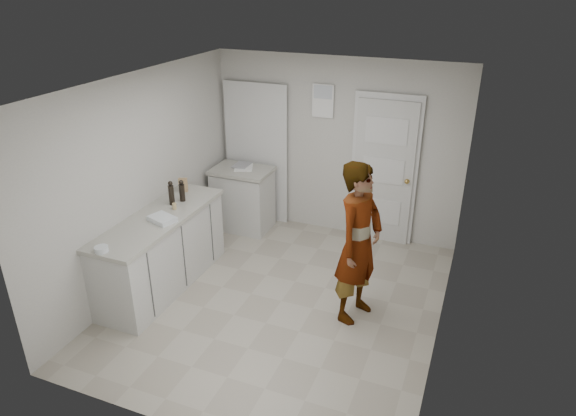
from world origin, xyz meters
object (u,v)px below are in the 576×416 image
at_px(baking_dish, 162,219).
at_px(person, 359,243).
at_px(oil_cruet_a, 182,191).
at_px(oil_cruet_b, 171,193).
at_px(cake_mix_box, 183,185).
at_px(egg_bowl, 101,249).
at_px(spice_jar, 174,206).

bearing_deg(baking_dish, person, 9.60).
xyz_separation_m(person, baking_dish, (-2.18, -0.37, 0.05)).
xyz_separation_m(oil_cruet_a, oil_cruet_b, (-0.06, -0.14, 0.01)).
bearing_deg(oil_cruet_a, cake_mix_box, 120.36).
distance_m(oil_cruet_a, egg_bowl, 1.39).
bearing_deg(egg_bowl, baking_dish, 78.56).
relative_size(cake_mix_box, egg_bowl, 1.28).
bearing_deg(person, cake_mix_box, 96.05).
relative_size(person, cake_mix_box, 9.99).
bearing_deg(cake_mix_box, oil_cruet_b, -100.29).
xyz_separation_m(cake_mix_box, oil_cruet_b, (0.09, -0.40, 0.05)).
relative_size(spice_jar, baking_dish, 0.21).
height_order(oil_cruet_b, egg_bowl, oil_cruet_b).
xyz_separation_m(person, spice_jar, (-2.23, -0.05, 0.07)).
distance_m(cake_mix_box, egg_bowl, 1.64).
distance_m(oil_cruet_b, baking_dish, 0.47).
bearing_deg(spice_jar, oil_cruet_a, 99.95).
bearing_deg(cake_mix_box, baking_dish, -96.96).
bearing_deg(person, oil_cruet_b, 105.29).
distance_m(oil_cruet_b, egg_bowl, 1.25).
bearing_deg(oil_cruet_b, person, -1.47).
relative_size(spice_jar, oil_cruet_b, 0.25).
height_order(spice_jar, oil_cruet_b, oil_cruet_b).
distance_m(person, oil_cruet_a, 2.28).
relative_size(cake_mix_box, spice_jar, 2.39).
distance_m(person, oil_cruet_b, 2.33).
bearing_deg(baking_dish, egg_bowl, -101.44).
distance_m(person, cake_mix_box, 2.47).
height_order(oil_cruet_a, egg_bowl, oil_cruet_a).
height_order(spice_jar, oil_cruet_a, oil_cruet_a).
bearing_deg(spice_jar, baking_dish, -81.26).
xyz_separation_m(cake_mix_box, oil_cruet_a, (0.15, -0.26, 0.04)).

